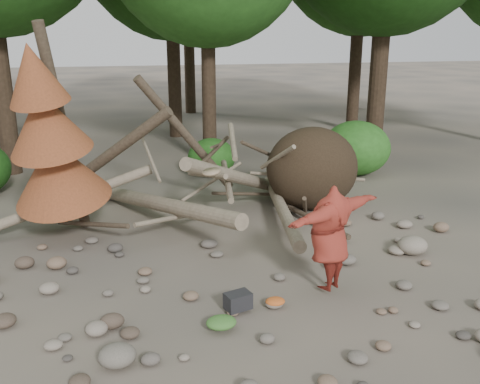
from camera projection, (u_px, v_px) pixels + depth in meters
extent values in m
plane|color=#514C44|center=(251.00, 305.00, 8.40)|extent=(120.00, 120.00, 0.00)
ellipsoid|color=#332619|center=(312.00, 168.00, 12.69)|extent=(2.20, 1.87, 1.98)
cylinder|color=gray|center=(163.00, 205.00, 11.47)|extent=(2.61, 5.11, 1.08)
cylinder|color=gray|center=(239.00, 178.00, 12.23)|extent=(3.18, 3.71, 1.90)
cylinder|color=brown|center=(103.00, 159.00, 11.80)|extent=(3.08, 1.91, 2.49)
cylinder|color=gray|center=(281.00, 207.00, 11.91)|extent=(1.13, 4.98, 0.43)
cylinder|color=brown|center=(187.00, 136.00, 12.29)|extent=(2.39, 1.03, 2.89)
cylinder|color=gray|center=(66.00, 200.00, 11.27)|extent=(3.71, 0.86, 1.20)
cylinder|color=#4C3F30|center=(92.00, 224.00, 11.03)|extent=(1.52, 1.70, 0.49)
cylinder|color=gray|center=(212.00, 181.00, 12.31)|extent=(1.57, 0.85, 0.69)
cylinder|color=#4C3F30|center=(273.00, 156.00, 13.01)|extent=(1.92, 1.25, 1.10)
cylinder|color=gray|center=(150.00, 157.00, 11.62)|extent=(0.37, 1.42, 0.85)
cylinder|color=#4C3F30|center=(311.00, 218.00, 11.82)|extent=(0.79, 2.54, 0.12)
cylinder|color=gray|center=(176.00, 217.00, 10.99)|extent=(1.78, 1.11, 0.29)
cylinder|color=#4C3F30|center=(64.00, 131.00, 10.67)|extent=(0.67, 1.13, 4.35)
cone|color=brown|center=(58.00, 170.00, 10.55)|extent=(2.06, 2.13, 1.86)
cone|color=brown|center=(46.00, 121.00, 10.04)|extent=(1.71, 1.78, 1.65)
cone|color=brown|center=(34.00, 73.00, 9.58)|extent=(1.23, 1.30, 1.41)
cylinder|color=#38281C|center=(208.00, 50.00, 16.15)|extent=(0.44, 0.44, 7.14)
cylinder|color=#38281C|center=(383.00, 12.00, 17.69)|extent=(0.60, 0.60, 9.45)
cylinder|color=#38281C|center=(173.00, 26.00, 20.50)|extent=(0.52, 0.52, 8.54)
cylinder|color=#38281C|center=(357.00, 32.00, 21.83)|extent=(0.50, 0.50, 8.12)
cylinder|color=#38281C|center=(189.00, 25.00, 26.66)|extent=(0.54, 0.54, 8.75)
cylinder|color=#38281C|center=(359.00, 34.00, 28.30)|extent=(0.46, 0.46, 7.84)
ellipsoid|color=#27621C|center=(212.00, 157.00, 15.68)|extent=(1.40, 1.40, 1.12)
ellipsoid|color=#317424|center=(356.00, 148.00, 15.79)|extent=(2.00, 2.00, 1.60)
imported|color=maroon|center=(330.00, 238.00, 8.54)|extent=(2.16, 1.58, 1.75)
cylinder|color=#927A5C|center=(211.00, 172.00, 7.76)|extent=(0.31, 0.31, 0.09)
cube|color=black|center=(238.00, 304.00, 8.15)|extent=(0.45, 0.36, 0.26)
ellipsoid|color=#3D712D|center=(221.00, 326.00, 7.66)|extent=(0.44, 0.37, 0.17)
ellipsoid|color=#C45921|center=(275.00, 304.00, 8.30)|extent=(0.31, 0.25, 0.11)
ellipsoid|color=slate|center=(117.00, 355.00, 6.84)|extent=(0.49, 0.44, 0.29)
ellipsoid|color=gray|center=(412.00, 245.00, 10.27)|extent=(0.58, 0.52, 0.35)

